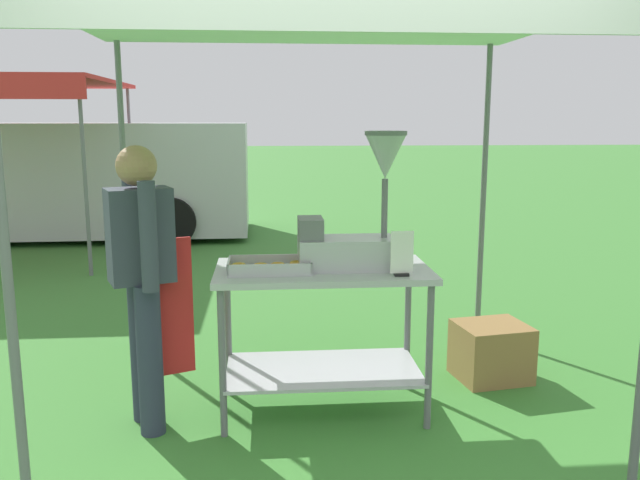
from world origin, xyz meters
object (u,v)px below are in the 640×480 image
at_px(stall_canopy, 321,23).
at_px(supply_crate, 491,351).
at_px(donut_cart, 323,308).
at_px(vendor, 143,273).
at_px(neighbour_tent, 0,85).
at_px(donut_tray, 269,268).
at_px(donut_fryer, 356,221).
at_px(van_silver, 61,178).
at_px(menu_sign, 402,257).

xyz_separation_m(stall_canopy, supply_crate, (1.19, 0.30, -2.09)).
distance_m(donut_cart, vendor, 1.05).
bearing_deg(donut_cart, stall_canopy, 90.00).
xyz_separation_m(supply_crate, neighbour_tent, (-4.79, 4.48, 1.97)).
height_order(donut_tray, donut_fryer, donut_fryer).
distance_m(supply_crate, van_silver, 7.49).
height_order(stall_canopy, donut_fryer, stall_canopy).
xyz_separation_m(vendor, supply_crate, (2.20, 0.52, -0.71)).
relative_size(vendor, supply_crate, 3.10).
bearing_deg(donut_cart, menu_sign, -28.32).
relative_size(donut_fryer, menu_sign, 3.14).
bearing_deg(donut_tray, donut_cart, 12.35).
bearing_deg(van_silver, donut_cart, -61.77).
distance_m(donut_fryer, van_silver, 7.25).
xyz_separation_m(donut_fryer, menu_sign, (0.23, -0.22, -0.17)).
bearing_deg(van_silver, supply_crate, -52.25).
distance_m(donut_cart, menu_sign, 0.59).
bearing_deg(donut_fryer, van_silver, 119.52).
xyz_separation_m(menu_sign, neighbour_tent, (-4.03, 5.11, 1.16)).
relative_size(donut_cart, supply_crate, 2.42).
xyz_separation_m(donut_tray, menu_sign, (0.73, -0.16, 0.09)).
bearing_deg(vendor, van_silver, 110.27).
xyz_separation_m(donut_fryer, neighbour_tent, (-3.80, 4.89, 0.99)).
bearing_deg(donut_cart, van_silver, 118.23).
relative_size(stall_canopy, donut_fryer, 3.76).
bearing_deg(neighbour_tent, donut_cart, -53.55).
xyz_separation_m(stall_canopy, menu_sign, (0.42, -0.32, -1.28)).
bearing_deg(supply_crate, neighbour_tent, 136.91).
distance_m(donut_fryer, neighbour_tent, 6.27).
height_order(supply_crate, van_silver, van_silver).
bearing_deg(donut_tray, supply_crate, 17.34).
relative_size(vendor, van_silver, 0.29).
height_order(menu_sign, vendor, vendor).
relative_size(menu_sign, vendor, 0.16).
height_order(donut_fryer, neighbour_tent, neighbour_tent).
distance_m(donut_cart, neighbour_tent, 6.26).
relative_size(stall_canopy, menu_sign, 11.80).
bearing_deg(menu_sign, van_silver, 120.23).
distance_m(stall_canopy, neighbour_tent, 5.99).
xyz_separation_m(supply_crate, van_silver, (-4.57, 5.90, 0.69)).
bearing_deg(stall_canopy, neighbour_tent, 127.00).
bearing_deg(van_silver, vendor, -69.73).
bearing_deg(donut_fryer, donut_cart, 176.74).
distance_m(donut_tray, van_silver, 7.07).
bearing_deg(donut_cart, donut_tray, -167.65).
xyz_separation_m(donut_cart, donut_tray, (-0.31, -0.07, 0.26)).
bearing_deg(stall_canopy, donut_cart, -90.00).
distance_m(supply_crate, neighbour_tent, 6.85).
bearing_deg(supply_crate, van_silver, 127.75).
height_order(vendor, van_silver, van_silver).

